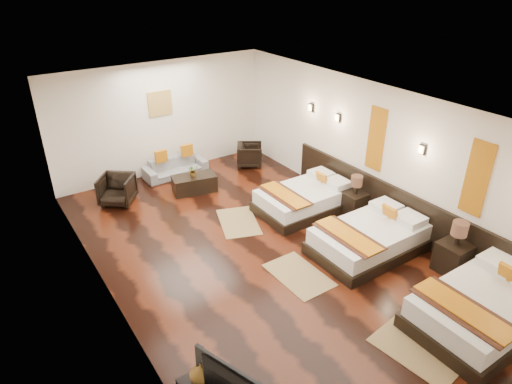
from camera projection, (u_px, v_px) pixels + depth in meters
floor at (273, 261)px, 8.24m from camera, size 5.50×9.50×0.01m
ceiling at (276, 113)px, 6.95m from camera, size 5.50×9.50×0.01m
back_wall at (161, 119)px, 11.10m from camera, size 5.50×0.01×2.80m
left_wall at (113, 244)px, 6.24m from camera, size 0.01×9.50×2.80m
right_wall at (386, 157)px, 8.95m from camera, size 0.01×9.50×2.80m
headboard_panel at (410, 216)px, 8.78m from camera, size 0.08×6.60×0.90m
bed_near at (485, 308)px, 6.71m from camera, size 2.24×1.41×0.85m
bed_mid at (370, 238)px, 8.41m from camera, size 2.13×1.34×0.81m
bed_far at (305, 199)px, 9.82m from camera, size 2.03×1.28×0.78m
nightstand_a at (454, 254)px, 7.83m from camera, size 0.50×0.50×0.99m
nightstand_b at (354, 201)px, 9.62m from camera, size 0.46×0.46×0.90m
jute_mat_near at (417, 351)px, 6.35m from camera, size 0.91×1.29×0.01m
jute_mat_mid at (299, 275)px, 7.86m from camera, size 0.76×1.21×0.01m
jute_mat_far at (238, 222)px, 9.45m from camera, size 1.11×1.38×0.01m
figurine at (202, 372)px, 5.16m from camera, size 0.36×0.36×0.31m
sofa at (175, 167)px, 11.38m from camera, size 1.59×0.63×0.46m
armchair_left at (117, 190)px, 10.07m from camera, size 1.00×1.00×0.66m
armchair_right at (250, 155)px, 11.92m from camera, size 0.90×0.89×0.60m
coffee_table at (194, 184)px, 10.62m from camera, size 1.08×0.70×0.40m
table_plant at (193, 171)px, 10.46m from camera, size 0.25×0.22×0.27m
orange_panel_a at (477, 179)px, 7.41m from camera, size 0.04×0.40×1.30m
orange_panel_b at (376, 139)px, 9.03m from camera, size 0.04×0.40×1.30m
sconce_mid at (422, 150)px, 8.14m from camera, size 0.07×0.12×0.18m
sconce_far at (338, 118)px, 9.76m from camera, size 0.07×0.12×0.18m
sconce_lounge at (311, 108)px, 10.42m from camera, size 0.07×0.12×0.18m
gold_artwork at (160, 103)px, 10.90m from camera, size 0.60×0.04×0.60m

